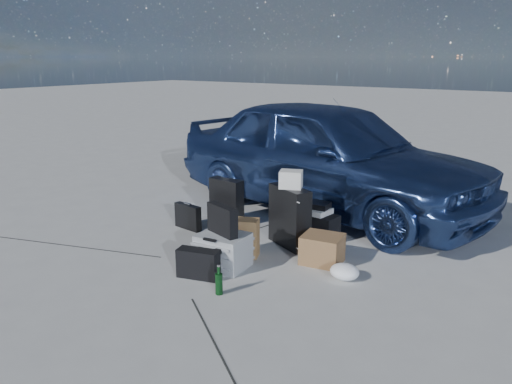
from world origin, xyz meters
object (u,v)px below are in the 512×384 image
car (327,155)px  suitcase_right (289,217)px  briefcase (188,217)px  suitcase_left (227,201)px  duffel_bag (313,225)px  green_bottle (219,280)px  pelican_case (223,251)px  cardboard_box (322,249)px

car → suitcase_right: size_ratio=6.68×
briefcase → suitcase_right: 1.34m
suitcase_left → duffel_bag: 1.16m
briefcase → suitcase_right: (1.30, 0.24, 0.18)m
duffel_bag → green_bottle: 1.75m
car → pelican_case: 2.43m
briefcase → suitcase_right: suitcase_right is taller
suitcase_left → duffel_bag: (1.14, 0.17, -0.14)m
car → suitcase_left: car is taller
suitcase_left → car: bearing=62.7°
briefcase → suitcase_left: size_ratio=0.68×
car → briefcase: bearing=158.9°
suitcase_left → green_bottle: (1.16, -1.58, -0.16)m
car → duffel_bag: bearing=-150.8°
suitcase_left → suitcase_right: bearing=-8.0°
suitcase_right → green_bottle: suitcase_right is taller
pelican_case → duffel_bag: size_ratio=0.78×
green_bottle → duffel_bag: bearing=90.7°
briefcase → green_bottle: size_ratio=1.49×
car → suitcase_left: size_ratio=7.75×
briefcase → duffel_bag: bearing=29.6°
suitcase_left → duffel_bag: bearing=11.1°
car → green_bottle: (0.43, -2.85, -0.63)m
car → suitcase_right: bearing=-159.0°
briefcase → cardboard_box: size_ratio=1.00×
suitcase_right → duffel_bag: bearing=100.2°
pelican_case → suitcase_left: suitcase_left is taller
pelican_case → briefcase: pelican_case is taller
pelican_case → car: bearing=85.6°
pelican_case → duffel_bag: pelican_case is taller
suitcase_left → cardboard_box: bearing=-12.5°
pelican_case → suitcase_right: size_ratio=0.70×
pelican_case → suitcase_right: bearing=69.2°
duffel_bag → cardboard_box: 0.74m
pelican_case → duffel_bag: 1.29m
suitcase_left → green_bottle: size_ratio=2.17×
car → briefcase: size_ratio=11.35×
suitcase_right → green_bottle: bearing=-60.2°
briefcase → green_bottle: briefcase is taller
pelican_case → cardboard_box: size_ratio=1.20×
car → suitcase_right: (0.31, -1.47, -0.43)m
suitcase_right → green_bottle: (0.12, -1.38, -0.20)m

